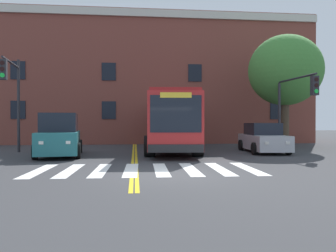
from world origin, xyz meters
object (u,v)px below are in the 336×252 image
traffic_light_near_corner (294,98)px  traffic_light_far_corner (12,88)px  car_teal_near_lane (60,136)px  city_bus (171,121)px  car_tan_behind_bus (167,130)px  street_tree_curbside_large (285,71)px  car_silver_far_lane (263,139)px

traffic_light_near_corner → traffic_light_far_corner: traffic_light_far_corner is taller
car_teal_near_lane → traffic_light_near_corner: size_ratio=1.09×
city_bus → traffic_light_far_corner: 9.09m
car_teal_near_lane → car_tan_behind_bus: (6.61, 10.53, 0.05)m
traffic_light_far_corner → street_tree_curbside_large: 17.02m
traffic_light_near_corner → city_bus: bearing=164.7°
city_bus → car_tan_behind_bus: (0.52, 8.13, -0.72)m
car_teal_near_lane → car_tan_behind_bus: car_tan_behind_bus is taller
street_tree_curbside_large → car_silver_far_lane: bearing=-133.5°
city_bus → car_tan_behind_bus: size_ratio=2.11×
street_tree_curbside_large → car_tan_behind_bus: bearing=137.8°
city_bus → car_silver_far_lane: 5.50m
car_silver_far_lane → car_tan_behind_bus: 10.64m
city_bus → street_tree_curbside_large: 8.73m
car_silver_far_lane → car_tan_behind_bus: bearing=116.2°
car_silver_far_lane → traffic_light_far_corner: (-14.03, 0.10, 2.82)m
car_silver_far_lane → traffic_light_near_corner: traffic_light_near_corner is taller
traffic_light_near_corner → street_tree_curbside_large: (1.04, 3.30, 2.08)m
city_bus → traffic_light_near_corner: traffic_light_near_corner is taller
city_bus → traffic_light_near_corner: bearing=-15.3°
city_bus → car_teal_near_lane: (-6.09, -2.40, -0.77)m
city_bus → car_teal_near_lane: city_bus is taller
car_teal_near_lane → traffic_light_far_corner: size_ratio=0.96×
car_teal_near_lane → traffic_light_far_corner: 3.89m
traffic_light_far_corner → car_silver_far_lane: bearing=-0.4°
car_silver_far_lane → traffic_light_near_corner: 2.93m
car_teal_near_lane → street_tree_curbside_large: street_tree_curbside_large is taller
car_tan_behind_bus → traffic_light_far_corner: bearing=-134.7°
traffic_light_near_corner → street_tree_curbside_large: size_ratio=0.62×
car_tan_behind_bus → traffic_light_far_corner: traffic_light_far_corner is taller
traffic_light_near_corner → traffic_light_far_corner: 15.70m
car_tan_behind_bus → traffic_light_near_corner: 12.03m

